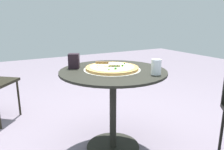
{
  "coord_description": "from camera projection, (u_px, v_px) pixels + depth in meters",
  "views": [
    {
      "loc": [
        0.87,
        1.53,
        1.15
      ],
      "look_at": [
        0.0,
        -0.02,
        0.68
      ],
      "focal_mm": 34.91,
      "sensor_mm": 36.0,
      "label": 1
    }
  ],
  "objects": [
    {
      "name": "ground_plane",
      "position": [
        113.0,
        147.0,
        1.99
      ],
      "size": [
        10.0,
        10.0,
        0.0
      ],
      "primitive_type": "plane",
      "color": "slate"
    },
    {
      "name": "patio_table",
      "position": [
        113.0,
        92.0,
        1.86
      ],
      "size": [
        0.89,
        0.89,
        0.73
      ],
      "color": "black",
      "rests_on": "ground"
    },
    {
      "name": "pizza_on_tray",
      "position": [
        112.0,
        68.0,
        1.82
      ],
      "size": [
        0.48,
        0.48,
        0.04
      ],
      "color": "beige",
      "rests_on": "patio_table"
    },
    {
      "name": "pizza_server",
      "position": [
        108.0,
        63.0,
        1.84
      ],
      "size": [
        0.2,
        0.15,
        0.02
      ],
      "color": "silver",
      "rests_on": "pizza_on_tray"
    },
    {
      "name": "drinking_cup",
      "position": [
        156.0,
        67.0,
        1.65
      ],
      "size": [
        0.08,
        0.08,
        0.12
      ],
      "primitive_type": "cylinder",
      "color": "white",
      "rests_on": "patio_table"
    },
    {
      "name": "napkin_dispenser",
      "position": [
        74.0,
        61.0,
        1.87
      ],
      "size": [
        0.11,
        0.11,
        0.13
      ],
      "primitive_type": "cube",
      "rotation": [
        0.0,
        0.0,
        5.8
      ],
      "color": "black",
      "rests_on": "patio_table"
    }
  ]
}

